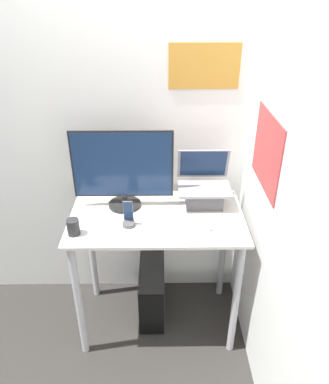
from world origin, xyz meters
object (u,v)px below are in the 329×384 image
at_px(computer_tower, 152,291).
at_px(monitor, 123,171).
at_px(cell_phone, 128,219).
at_px(keyboard, 172,227).
at_px(mouse, 210,227).
at_px(laptop, 204,191).

bearing_deg(computer_tower, monitor, 164.54).
bearing_deg(monitor, computer_tower, -15.46).
bearing_deg(cell_phone, keyboard, -8.52).
relative_size(mouse, computer_tower, 0.11).
bearing_deg(keyboard, cell_phone, 171.48).
bearing_deg(cell_phone, computer_tower, 55.28).
relative_size(mouse, cell_phone, 0.30).
height_order(monitor, mouse, monitor).
xyz_separation_m(monitor, mouse, (0.55, -0.28, -0.25)).
bearing_deg(mouse, keyboard, 178.38).
xyz_separation_m(laptop, computer_tower, (-0.36, -0.07, -0.84)).
relative_size(monitor, mouse, 12.14).
xyz_separation_m(mouse, computer_tower, (-0.38, 0.24, -0.76)).
distance_m(laptop, cell_phone, 0.56).
xyz_separation_m(keyboard, mouse, (0.24, -0.01, 0.00)).
height_order(monitor, computer_tower, monitor).
distance_m(laptop, keyboard, 0.38).
bearing_deg(mouse, cell_phone, 174.73).
xyz_separation_m(laptop, cell_phone, (-0.49, -0.25, -0.05)).
relative_size(laptop, computer_tower, 0.74).
distance_m(laptop, computer_tower, 0.92).
bearing_deg(monitor, keyboard, -41.75).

